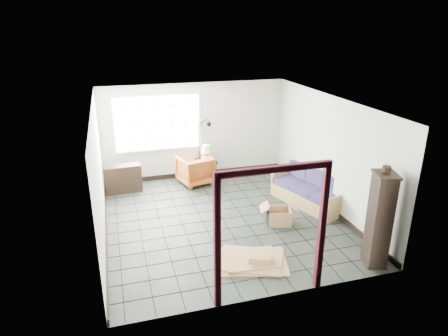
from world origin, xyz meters
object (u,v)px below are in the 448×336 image
object	(u,v)px
futon_sofa	(310,192)
side_table	(206,163)
tall_shelf	(379,219)
armchair	(195,169)

from	to	relation	value
futon_sofa	side_table	xyz separation A→B (m)	(-1.98, 2.23, 0.16)
side_table	tall_shelf	distance (m)	5.19
futon_sofa	armchair	bearing A→B (deg)	120.85
side_table	futon_sofa	bearing A→B (deg)	-48.35
futon_sofa	armchair	world-z (taller)	same
armchair	side_table	bearing A→B (deg)	-166.01
armchair	tall_shelf	world-z (taller)	tall_shelf
futon_sofa	armchair	size ratio (longest dim) A/B	2.41
futon_sofa	side_table	world-z (taller)	futon_sofa
armchair	tall_shelf	size ratio (longest dim) A/B	0.48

